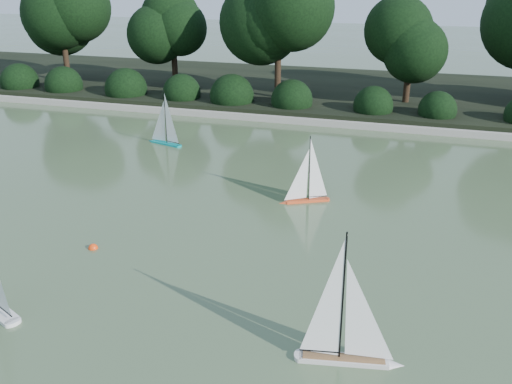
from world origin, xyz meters
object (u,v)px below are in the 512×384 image
sailboat_orange (303,191)px  race_buoy (93,248)px  sailboat_teal (163,135)px  sailboat_white_b (353,342)px

sailboat_orange → race_buoy: bearing=-134.1°
sailboat_teal → race_buoy: (1.45, -5.63, -0.23)m
sailboat_white_b → race_buoy: 4.71m
sailboat_white_b → race_buoy: size_ratio=11.14×
sailboat_orange → race_buoy: (-2.82, -2.91, -0.22)m
sailboat_white_b → race_buoy: bearing=159.9°
sailboat_teal → race_buoy: bearing=-75.5°
sailboat_orange → sailboat_teal: 5.07m
sailboat_orange → sailboat_teal: size_ratio=0.93×
sailboat_white_b → race_buoy: (-4.41, 1.62, -0.27)m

